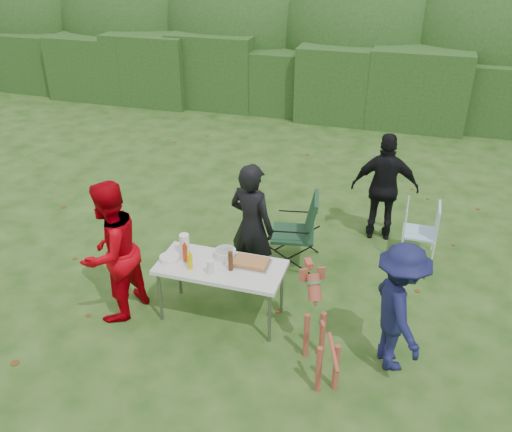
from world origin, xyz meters
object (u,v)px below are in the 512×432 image
(dog, at_px, (322,336))
(ketchup_bottle, at_px, (185,253))
(camping_chair, at_px, (293,230))
(lawn_chair, at_px, (420,230))
(paper_towel_roll, at_px, (185,244))
(child, at_px, (399,308))
(mustard_bottle, at_px, (190,261))
(beer_bottle, at_px, (231,261))
(person_cook, at_px, (252,227))
(folding_table, at_px, (221,269))
(person_black_puffy, at_px, (385,188))
(person_red_jacket, at_px, (111,252))

(dog, relative_size, ketchup_bottle, 4.75)
(camping_chair, bearing_deg, lawn_chair, -168.11)
(paper_towel_roll, bearing_deg, child, -7.91)
(camping_chair, xyz_separation_m, mustard_bottle, (-0.86, -1.58, 0.31))
(dog, xyz_separation_m, ketchup_bottle, (-1.76, 0.55, 0.35))
(camping_chair, height_order, beer_bottle, camping_chair)
(child, relative_size, paper_towel_roll, 5.78)
(camping_chair, bearing_deg, person_cook, 47.90)
(person_cook, bearing_deg, child, 169.93)
(folding_table, relative_size, camping_chair, 1.41)
(mustard_bottle, height_order, paper_towel_roll, paper_towel_roll)
(folding_table, height_order, person_black_puffy, person_black_puffy)
(person_cook, xyz_separation_m, ketchup_bottle, (-0.57, -0.80, -0.02))
(camping_chair, distance_m, ketchup_bottle, 1.77)
(ketchup_bottle, bearing_deg, paper_towel_roll, 115.25)
(person_cook, height_order, camping_chair, person_cook)
(person_black_puffy, relative_size, beer_bottle, 6.97)
(person_black_puffy, xyz_separation_m, mustard_bottle, (-1.98, -2.67, 0.00))
(child, height_order, paper_towel_roll, child)
(ketchup_bottle, distance_m, paper_towel_roll, 0.18)
(dog, height_order, camping_chair, camping_chair)
(person_cook, relative_size, beer_bottle, 7.23)
(person_cook, xyz_separation_m, dog, (1.18, -1.36, -0.37))
(person_black_puffy, bearing_deg, dog, 78.05)
(mustard_bottle, bearing_deg, person_red_jacket, -171.19)
(person_cook, relative_size, camping_chair, 1.63)
(person_black_puffy, bearing_deg, mustard_bottle, 47.74)
(person_red_jacket, xyz_separation_m, ketchup_bottle, (0.82, 0.28, -0.04))
(person_cook, bearing_deg, person_red_jacket, 55.10)
(person_cook, height_order, ketchup_bottle, person_cook)
(paper_towel_roll, bearing_deg, person_red_jacket, -149.64)
(child, xyz_separation_m, mustard_bottle, (-2.37, 0.06, 0.09))
(ketchup_bottle, bearing_deg, folding_table, 4.27)
(person_red_jacket, bearing_deg, beer_bottle, 112.04)
(mustard_bottle, bearing_deg, lawn_chair, 41.59)
(ketchup_bottle, bearing_deg, beer_bottle, -1.85)
(lawn_chair, xyz_separation_m, beer_bottle, (-2.09, -2.15, 0.43))
(camping_chair, relative_size, lawn_chair, 1.25)
(beer_bottle, bearing_deg, ketchup_bottle, 178.15)
(folding_table, height_order, beer_bottle, beer_bottle)
(person_black_puffy, height_order, ketchup_bottle, person_black_puffy)
(person_black_puffy, height_order, mustard_bottle, person_black_puffy)
(child, distance_m, lawn_chair, 2.36)
(person_black_puffy, distance_m, child, 2.77)
(person_black_puffy, bearing_deg, paper_towel_roll, 41.89)
(person_red_jacket, xyz_separation_m, mustard_bottle, (0.94, 0.15, -0.05))
(person_black_puffy, distance_m, ketchup_bottle, 3.29)
(dog, xyz_separation_m, beer_bottle, (-1.19, 0.54, 0.36))
(person_cook, distance_m, lawn_chair, 2.52)
(lawn_chair, relative_size, paper_towel_roll, 3.27)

